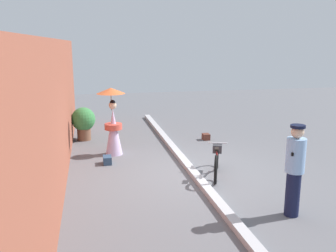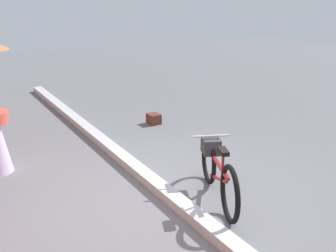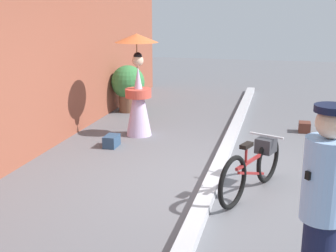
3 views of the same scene
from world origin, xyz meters
The scene contains 9 objects.
ground_plane centered at (0.00, 0.00, 0.00)m, with size 30.00×30.00×0.00m, color slate.
building_wall centered at (0.00, 3.15, 1.59)m, with size 14.00×0.40×3.18m, color brown.
sidewalk_curb centered at (0.00, 0.00, 0.06)m, with size 14.00×0.20×0.12m, color #B2B2B7.
bicycle_near_officer centered at (-0.24, -0.55, 0.38)m, with size 1.61×0.72×0.74m.
person_officer centered at (-2.57, -1.18, 0.91)m, with size 0.34×0.34×1.70m.
person_with_parasol centered at (1.96, 1.75, 0.95)m, with size 0.80×0.80×1.90m.
potted_plant_by_door centered at (3.79, 2.57, 0.62)m, with size 0.79×0.77×1.08m.
backpack_on_pavement centered at (1.13, 1.97, 0.11)m, with size 0.34×0.21×0.20m.
backpack_spare centered at (2.95, -1.33, 0.10)m, with size 0.27×0.22×0.20m.
Camera 1 is at (-8.18, 2.35, 3.10)m, focal length 39.24 mm.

